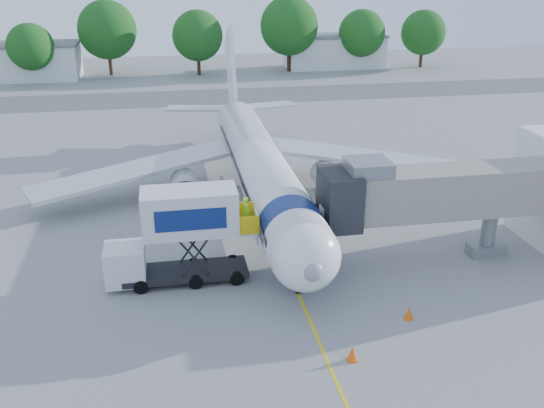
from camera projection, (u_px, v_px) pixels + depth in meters
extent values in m
plane|color=gray|center=(268.00, 224.00, 42.04)|extent=(160.00, 160.00, 0.00)
cube|color=yellow|center=(268.00, 224.00, 42.04)|extent=(0.15, 70.00, 0.01)
cube|color=#59595B|center=(214.00, 97.00, 80.32)|extent=(120.00, 10.00, 0.01)
cylinder|color=white|center=(261.00, 169.00, 43.64)|extent=(3.70, 28.00, 3.70)
sphere|color=white|center=(305.00, 256.00, 30.88)|extent=(3.70, 3.70, 3.70)
sphere|color=gray|center=(312.00, 271.00, 29.47)|extent=(1.10, 1.10, 1.10)
cone|color=white|center=(233.00, 114.00, 59.13)|extent=(3.70, 6.00, 3.70)
cube|color=white|center=(231.00, 69.00, 58.46)|extent=(0.35, 7.26, 8.29)
cube|color=#B5B8BA|center=(365.00, 157.00, 48.57)|extent=(16.17, 9.32, 1.42)
cube|color=#B5B8BA|center=(136.00, 170.00, 45.62)|extent=(16.17, 9.32, 1.42)
cylinder|color=#999BA0|center=(329.00, 180.00, 46.55)|extent=(2.10, 3.60, 2.10)
cylinder|color=#999BA0|center=(185.00, 189.00, 44.75)|extent=(2.10, 3.60, 2.10)
cube|color=black|center=(307.00, 251.00, 30.44)|extent=(2.60, 1.39, 0.81)
cylinder|color=navy|center=(293.00, 232.00, 33.61)|extent=(3.73, 2.00, 3.73)
cylinder|color=silver|center=(298.00, 281.00, 33.10)|extent=(0.16, 0.16, 1.50)
cylinder|color=black|center=(298.00, 287.00, 33.26)|extent=(0.25, 0.64, 0.64)
cylinder|color=black|center=(288.00, 186.00, 47.76)|extent=(0.35, 0.90, 0.90)
cylinder|color=black|center=(222.00, 190.00, 46.91)|extent=(0.35, 0.90, 0.90)
cube|color=gray|center=(440.00, 192.00, 35.47)|extent=(13.60, 2.60, 2.80)
cube|color=black|center=(339.00, 199.00, 34.47)|extent=(2.00, 3.20, 3.20)
cube|color=slate|center=(368.00, 167.00, 34.06)|extent=(2.40, 2.40, 0.80)
cylinder|color=slate|center=(488.00, 232.00, 37.14)|extent=(0.90, 0.90, 3.00)
cube|color=slate|center=(486.00, 249.00, 37.58)|extent=(2.20, 1.20, 0.70)
cylinder|color=black|center=(472.00, 250.00, 37.43)|extent=(0.30, 0.70, 0.70)
cylinder|color=black|center=(499.00, 248.00, 37.72)|extent=(0.30, 0.70, 0.70)
cube|color=black|center=(186.00, 272.00, 34.47)|extent=(7.00, 2.30, 0.35)
cube|color=silver|center=(125.00, 264.00, 33.62)|extent=(2.20, 2.20, 2.10)
cube|color=black|center=(125.00, 257.00, 33.45)|extent=(1.90, 2.10, 0.70)
cube|color=silver|center=(190.00, 211.00, 33.14)|extent=(5.20, 2.40, 2.50)
cube|color=navy|center=(191.00, 220.00, 32.02)|extent=(3.80, 0.04, 1.20)
cube|color=silver|center=(247.00, 227.00, 34.10)|extent=(1.10, 2.20, 0.10)
cube|color=yellow|center=(249.00, 226.00, 32.94)|extent=(1.10, 0.06, 1.10)
cube|color=yellow|center=(244.00, 211.00, 34.85)|extent=(1.10, 0.06, 1.10)
cylinder|color=black|center=(237.00, 279.00, 34.02)|extent=(0.80, 0.25, 0.80)
cylinder|color=black|center=(233.00, 261.00, 35.94)|extent=(0.80, 0.25, 0.80)
cylinder|color=black|center=(141.00, 287.00, 33.16)|extent=(0.80, 0.25, 0.80)
cylinder|color=black|center=(142.00, 269.00, 35.07)|extent=(0.80, 0.25, 0.80)
imported|color=#9AF519|center=(247.00, 212.00, 33.76)|extent=(0.48, 0.68, 1.76)
cube|color=silver|center=(339.00, 408.00, 23.78)|extent=(3.81, 2.45, 1.41)
cube|color=navy|center=(339.00, 399.00, 23.61)|extent=(2.30, 2.06, 0.35)
cylinder|color=black|center=(302.00, 403.00, 24.58)|extent=(0.74, 0.38, 0.71)
cylinder|color=black|center=(371.00, 404.00, 24.55)|extent=(0.74, 0.38, 0.71)
cone|color=#F1570C|center=(409.00, 313.00, 30.81)|extent=(0.47, 0.47, 0.74)
cube|color=#F1570C|center=(408.00, 318.00, 30.95)|extent=(0.42, 0.42, 0.04)
cone|color=#F1570C|center=(353.00, 353.00, 27.62)|extent=(0.49, 0.49, 0.77)
cube|color=#F1570C|center=(352.00, 360.00, 27.76)|extent=(0.44, 0.44, 0.04)
cube|color=silver|center=(17.00, 62.00, 91.18)|extent=(18.00, 8.00, 5.00)
cube|color=slate|center=(14.00, 44.00, 90.18)|extent=(18.40, 8.40, 0.30)
cube|color=silver|center=(334.00, 52.00, 101.21)|extent=(16.00, 7.00, 5.00)
cube|color=slate|center=(335.00, 36.00, 100.21)|extent=(16.40, 7.40, 0.30)
cylinder|color=#382314|center=(34.00, 73.00, 88.72)|extent=(0.56, 0.56, 3.02)
sphere|color=#16531A|center=(30.00, 47.00, 87.33)|extent=(6.71, 6.71, 6.71)
cylinder|color=#382314|center=(110.00, 62.00, 94.40)|extent=(0.56, 0.56, 4.01)
sphere|color=#16531A|center=(107.00, 30.00, 92.55)|extent=(8.91, 8.91, 8.91)
cylinder|color=#382314|center=(199.00, 64.00, 94.75)|extent=(0.56, 0.56, 3.49)
sphere|color=#16531A|center=(197.00, 36.00, 93.14)|extent=(7.76, 7.76, 7.76)
cylinder|color=#382314|center=(289.00, 58.00, 97.71)|extent=(0.56, 0.56, 4.13)
sphere|color=#16531A|center=(289.00, 26.00, 95.80)|extent=(9.18, 9.18, 9.18)
cylinder|color=#382314|center=(360.00, 59.00, 99.39)|extent=(0.56, 0.56, 3.38)
sphere|color=#16531A|center=(362.00, 33.00, 97.83)|extent=(7.50, 7.50, 7.50)
cylinder|color=#382314|center=(421.00, 57.00, 101.63)|extent=(0.56, 0.56, 3.28)
sphere|color=#16531A|center=(423.00, 32.00, 100.11)|extent=(7.30, 7.30, 7.30)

